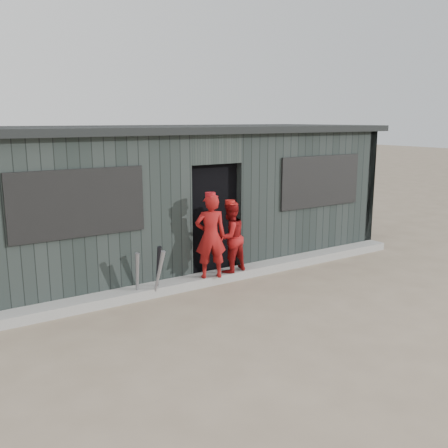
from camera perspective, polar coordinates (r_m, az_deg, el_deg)
ground at (r=7.38m, az=7.81°, el=-10.05°), size 80.00×80.00×0.00m
curb at (r=8.72m, az=-0.07°, el=-5.93°), size 8.00×0.36×0.15m
bat_left at (r=7.80m, az=-9.89°, el=-5.88°), size 0.12×0.23×0.78m
bat_mid at (r=7.78m, az=-7.49°, el=-5.75°), size 0.15×0.32×0.80m
bat_right at (r=7.93m, az=-7.56°, el=-5.31°), size 0.09×0.26×0.83m
player_red_left at (r=8.22m, az=-1.55°, el=-1.41°), size 0.60×0.50×1.41m
player_red_right at (r=8.56m, az=0.69°, el=-1.49°), size 0.67×0.56×1.23m
player_grey_back at (r=9.16m, az=-0.85°, el=-1.31°), size 0.76×0.67×1.31m
dugout at (r=9.87m, az=-5.45°, el=3.34°), size 8.30×3.30×2.62m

